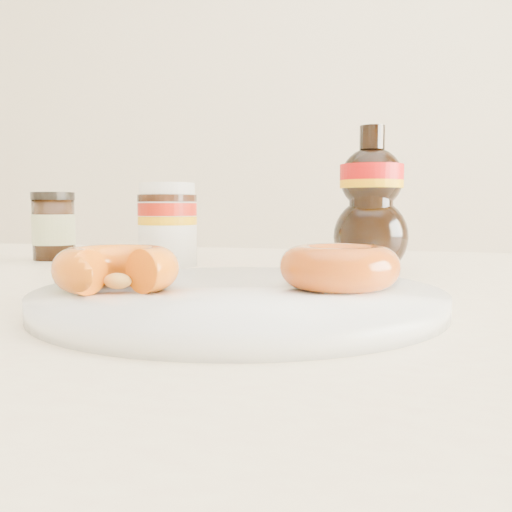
% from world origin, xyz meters
% --- Properties ---
extents(dining_table, '(1.40, 0.90, 0.75)m').
position_xyz_m(dining_table, '(0.00, 0.10, 0.67)').
color(dining_table, '#F9EBBD').
rests_on(dining_table, ground).
extents(plate, '(0.30, 0.30, 0.01)m').
position_xyz_m(plate, '(0.08, -0.04, 0.76)').
color(plate, white).
rests_on(plate, dining_table).
extents(donut_bitten, '(0.12, 0.12, 0.03)m').
position_xyz_m(donut_bitten, '(-0.01, -0.07, 0.78)').
color(donut_bitten, orange).
rests_on(donut_bitten, plate).
extents(donut_whole, '(0.09, 0.09, 0.03)m').
position_xyz_m(donut_whole, '(0.15, -0.02, 0.78)').
color(donut_whole, '#A8470A').
rests_on(donut_whole, plate).
extents(nutella_jar, '(0.07, 0.07, 0.11)m').
position_xyz_m(nutella_jar, '(-0.09, 0.23, 0.81)').
color(nutella_jar, white).
rests_on(nutella_jar, dining_table).
extents(syrup_bottle, '(0.10, 0.09, 0.17)m').
position_xyz_m(syrup_bottle, '(0.16, 0.23, 0.83)').
color(syrup_bottle, black).
rests_on(syrup_bottle, dining_table).
extents(dark_jar, '(0.06, 0.06, 0.10)m').
position_xyz_m(dark_jar, '(-0.28, 0.27, 0.80)').
color(dark_jar, black).
rests_on(dark_jar, dining_table).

